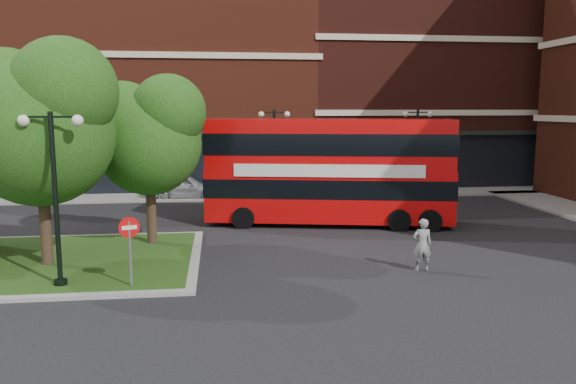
{
  "coord_description": "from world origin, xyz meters",
  "views": [
    {
      "loc": [
        -1.0,
        -15.75,
        5.09
      ],
      "look_at": [
        1.53,
        4.67,
        2.0
      ],
      "focal_mm": 35.0,
      "sensor_mm": 36.0,
      "label": 1
    }
  ],
  "objects": [
    {
      "name": "ground",
      "position": [
        0.0,
        0.0,
        0.0
      ],
      "size": [
        120.0,
        120.0,
        0.0
      ],
      "primitive_type": "plane",
      "color": "black",
      "rests_on": "ground"
    },
    {
      "name": "pavement_far",
      "position": [
        0.0,
        16.5,
        0.06
      ],
      "size": [
        44.0,
        3.0,
        0.12
      ],
      "primitive_type": "cube",
      "color": "slate",
      "rests_on": "ground"
    },
    {
      "name": "terrace_far_left",
      "position": [
        -8.0,
        24.0,
        7.0
      ],
      "size": [
        26.0,
        12.0,
        14.0
      ],
      "primitive_type": "cube",
      "color": "maroon",
      "rests_on": "ground"
    },
    {
      "name": "terrace_far_right",
      "position": [
        14.0,
        24.0,
        8.0
      ],
      "size": [
        18.0,
        12.0,
        16.0
      ],
      "primitive_type": "cube",
      "color": "#471911",
      "rests_on": "ground"
    },
    {
      "name": "traffic_island",
      "position": [
        -8.0,
        3.0,
        0.07
      ],
      "size": [
        12.6,
        7.6,
        0.15
      ],
      "color": "gray",
      "rests_on": "ground"
    },
    {
      "name": "tree_island_west",
      "position": [
        -6.6,
        2.58,
        4.79
      ],
      "size": [
        5.4,
        4.71,
        7.21
      ],
      "color": "#2D2116",
      "rests_on": "ground"
    },
    {
      "name": "tree_island_east",
      "position": [
        -3.58,
        5.06,
        4.24
      ],
      "size": [
        4.46,
        3.9,
        6.29
      ],
      "color": "#2D2116",
      "rests_on": "ground"
    },
    {
      "name": "lamp_island",
      "position": [
        -5.5,
        0.2,
        2.83
      ],
      "size": [
        1.72,
        0.36,
        5.0
      ],
      "color": "black",
      "rests_on": "ground"
    },
    {
      "name": "lamp_far_left",
      "position": [
        2.0,
        14.5,
        2.83
      ],
      "size": [
        1.72,
        0.36,
        5.0
      ],
      "color": "black",
      "rests_on": "ground"
    },
    {
      "name": "lamp_far_right",
      "position": [
        10.0,
        14.5,
        2.83
      ],
      "size": [
        1.72,
        0.36,
        5.0
      ],
      "color": "black",
      "rests_on": "ground"
    },
    {
      "name": "bus",
      "position": [
        3.76,
        8.22,
        2.66
      ],
      "size": [
        10.87,
        4.48,
        4.05
      ],
      "rotation": [
        0.0,
        0.0,
        -0.2
      ],
      "color": "#C00708",
      "rests_on": "ground"
    },
    {
      "name": "woman",
      "position": [
        5.29,
        0.75,
        0.84
      ],
      "size": [
        0.63,
        0.44,
        1.68
      ],
      "primitive_type": "imported",
      "rotation": [
        0.0,
        0.0,
        3.08
      ],
      "color": "gray",
      "rests_on": "ground"
    },
    {
      "name": "car_silver",
      "position": [
        -2.94,
        16.0,
        0.69
      ],
      "size": [
        4.16,
        1.91,
        1.38
      ],
      "primitive_type": "imported",
      "rotation": [
        0.0,
        0.0,
        1.5
      ],
      "color": "#9EA0A5",
      "rests_on": "ground"
    },
    {
      "name": "car_white",
      "position": [
        8.77,
        16.0,
        0.67
      ],
      "size": [
        4.1,
        1.56,
        1.33
      ],
      "primitive_type": "imported",
      "rotation": [
        0.0,
        0.0,
        1.53
      ],
      "color": "silver",
      "rests_on": "ground"
    },
    {
      "name": "no_entry_sign",
      "position": [
        -3.5,
        -0.13,
        1.5
      ],
      "size": [
        0.57,
        0.22,
        2.11
      ],
      "rotation": [
        0.0,
        0.0,
        0.3
      ],
      "color": "slate",
      "rests_on": "ground"
    }
  ]
}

